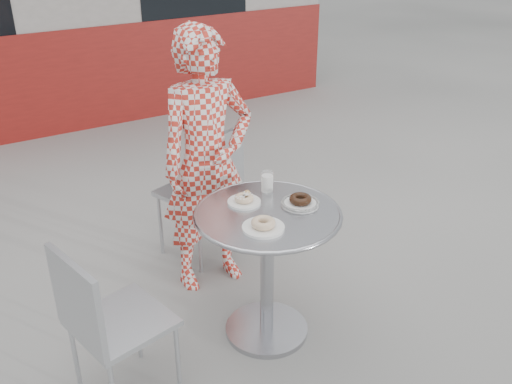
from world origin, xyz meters
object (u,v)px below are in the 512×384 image
bistro_table (267,244)px  plate_far (244,199)px  chair_left (123,352)px  seated_person (207,163)px  plate_checker (300,202)px  milk_cup (267,182)px  chair_far (200,216)px  plate_near (263,225)px

bistro_table → plate_far: 0.25m
chair_left → seated_person: 1.12m
seated_person → plate_far: size_ratio=9.22×
plate_checker → milk_cup: size_ratio=1.83×
bistro_table → plate_checker: 0.26m
chair_left → milk_cup: 1.07m
chair_far → plate_near: (-0.17, -1.01, 0.48)m
plate_far → milk_cup: (0.17, 0.05, 0.03)m
seated_person → plate_far: (-0.03, -0.46, -0.02)m
chair_left → plate_far: 0.90m
seated_person → plate_checker: size_ratio=7.95×
plate_near → plate_checker: 0.30m
seated_person → chair_far: bearing=76.5°
chair_left → plate_far: (0.74, 0.17, 0.49)m
chair_left → chair_far: bearing=-55.1°
plate_near → chair_far: bearing=80.7°
plate_far → bistro_table: bearing=-72.4°
chair_left → bistro_table: bearing=-100.3°
seated_person → plate_near: (-0.09, -0.73, -0.01)m
plate_far → chair_left: bearing=-167.0°
chair_left → milk_cup: (0.90, 0.22, 0.53)m
chair_left → milk_cup: milk_cup is taller
plate_near → milk_cup: bearing=54.8°
plate_far → seated_person: bearing=85.9°
chair_far → milk_cup: chair_far is taller
chair_far → plate_checker: bearing=77.9°
chair_left → seated_person: size_ratio=0.53×
plate_near → milk_cup: 0.39m
plate_far → plate_near: bearing=-102.1°
chair_left → plate_far: chair_left is taller
bistro_table → plate_far: bearing=107.6°
chair_far → seated_person: (-0.08, -0.28, 0.49)m
seated_person → plate_far: bearing=-92.7°
chair_left → milk_cup: bearing=-88.5°
chair_far → plate_near: size_ratio=4.42×
bistro_table → plate_far: (-0.05, 0.14, 0.19)m
plate_far → plate_checker: (0.22, -0.16, -0.00)m
plate_checker → bistro_table: bearing=173.8°
chair_left → plate_near: bearing=-110.2°
seated_person → plate_far: seated_person is taller
chair_far → plate_near: 1.13m
seated_person → chair_left: bearing=-139.3°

